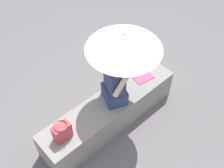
# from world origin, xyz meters

# --- Properties ---
(ground_plane) EXTENTS (14.00, 14.00, 0.00)m
(ground_plane) POSITION_xyz_m (0.00, 0.00, 0.00)
(ground_plane) COLOR #605B5E
(stone_bench) EXTENTS (2.18, 0.50, 0.49)m
(stone_bench) POSITION_xyz_m (0.00, 0.00, 0.25)
(stone_bench) COLOR gray
(stone_bench) RESTS_ON ground
(person_seated) EXTENTS (0.39, 0.51, 0.90)m
(person_seated) POSITION_xyz_m (-0.09, 0.00, 0.88)
(person_seated) COLOR navy
(person_seated) RESTS_ON stone_bench
(parasol) EXTENTS (0.91, 0.91, 1.17)m
(parasol) POSITION_xyz_m (-0.17, 0.07, 1.52)
(parasol) COLOR #B7B7BC
(parasol) RESTS_ON stone_bench
(handbag_black) EXTENTS (0.23, 0.17, 0.27)m
(handbag_black) POSITION_xyz_m (0.80, 0.02, 0.62)
(handbag_black) COLOR #B2333D
(handbag_black) RESTS_ON stone_bench
(magazine) EXTENTS (0.31, 0.25, 0.01)m
(magazine) POSITION_xyz_m (-0.69, -0.01, 0.50)
(magazine) COLOR #D83866
(magazine) RESTS_ON stone_bench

